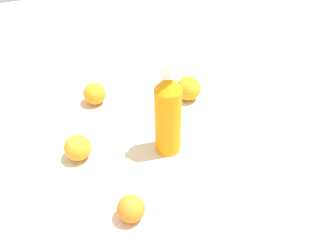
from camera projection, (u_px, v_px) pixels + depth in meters
ground_plane at (185, 152)px, 0.96m from camera, size 2.40×2.40×0.00m
water_bottle at (168, 114)px, 0.89m from camera, size 0.07×0.07×0.26m
orange_0 at (94, 94)px, 1.10m from camera, size 0.07×0.07×0.07m
orange_1 at (131, 209)px, 0.79m from camera, size 0.06×0.06×0.06m
orange_2 at (188, 88)px, 1.11m from camera, size 0.08×0.08×0.08m
orange_3 at (78, 148)px, 0.92m from camera, size 0.07×0.07×0.07m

